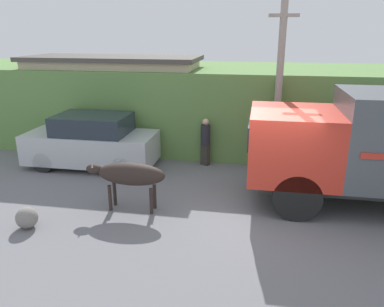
% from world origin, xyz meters
% --- Properties ---
extents(ground_plane, '(60.00, 60.00, 0.00)m').
position_xyz_m(ground_plane, '(0.00, 0.00, 0.00)').
color(ground_plane, slate).
extents(hillside_embankment, '(32.00, 5.34, 3.05)m').
position_xyz_m(hillside_embankment, '(0.00, 6.26, 1.53)').
color(hillside_embankment, '#608C47').
rests_on(hillside_embankment, ground_plane).
extents(building_backdrop, '(6.60, 2.70, 3.49)m').
position_xyz_m(building_backdrop, '(-5.74, 5.03, 1.76)').
color(building_backdrop, '#C6B793').
rests_on(building_backdrop, ground_plane).
extents(brown_cow, '(2.07, 0.57, 1.26)m').
position_xyz_m(brown_cow, '(-3.31, -0.36, 0.95)').
color(brown_cow, '#2D231E').
rests_on(brown_cow, ground_plane).
extents(parked_suv, '(4.30, 1.80, 1.79)m').
position_xyz_m(parked_suv, '(-5.64, 2.51, 0.85)').
color(parked_suv, silver).
rests_on(parked_suv, ground_plane).
extents(pedestrian_on_hill, '(0.44, 0.44, 1.62)m').
position_xyz_m(pedestrian_on_hill, '(-1.91, 3.31, 0.89)').
color(pedestrian_on_hill, '#38332D').
rests_on(pedestrian_on_hill, ground_plane).
extents(utility_pole, '(0.90, 0.22, 5.49)m').
position_xyz_m(utility_pole, '(0.39, 3.38, 2.86)').
color(utility_pole, '#9E998E').
rests_on(utility_pole, ground_plane).
extents(roadside_rock, '(0.51, 0.51, 0.51)m').
position_xyz_m(roadside_rock, '(-5.38, -1.70, 0.25)').
color(roadside_rock, gray).
rests_on(roadside_rock, ground_plane).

